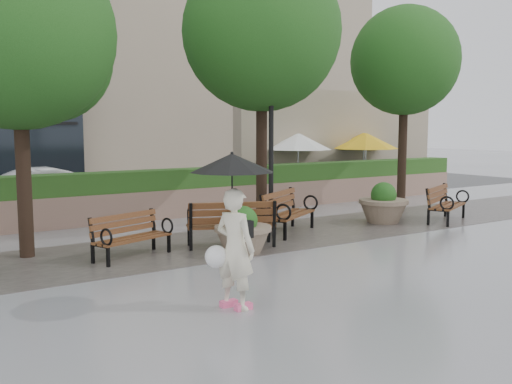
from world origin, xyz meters
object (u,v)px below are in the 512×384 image
bench_4 (446,211)px  pedestrian (233,215)px  planter_left (243,235)px  car_right (56,190)px  planter_right (383,207)px  bench_2 (231,233)px  bench_1 (132,245)px  bench_3 (289,221)px  lamppost (271,156)px

bench_4 → pedestrian: (-8.61, -3.17, 1.04)m
planter_left → car_right: bearing=101.9°
planter_right → planter_left: bearing=-168.1°
bench_2 → bench_1: bearing=18.0°
bench_3 → car_right: car_right is taller
bench_1 → pedestrian: (0.07, -3.72, 1.07)m
planter_left → lamppost: 3.13m
planter_left → lamppost: lamppost is taller
bench_3 → planter_right: size_ratio=1.52×
car_right → bench_3: bearing=-152.6°
bench_4 → bench_3: bearing=144.1°
planter_left → planter_right: bearing=11.9°
bench_3 → bench_4: bench_3 is taller
planter_left → planter_right: planter_right is taller
planter_left → pedestrian: 3.62m
bench_4 → planter_right: (-1.57, 0.79, 0.14)m
bench_1 → lamppost: lamppost is taller
bench_4 → pedestrian: pedestrian is taller
bench_3 → pedestrian: pedestrian is taller
bench_4 → planter_right: bearing=129.2°
bench_1 → pedestrian: size_ratio=0.79×
bench_3 → lamppost: 1.68m
bench_2 → planter_left: bearing=101.4°
car_right → pedestrian: size_ratio=1.87×
bench_2 → planter_right: (4.95, 0.40, 0.13)m
bench_2 → pedestrian: (-2.09, -3.57, 1.03)m
bench_2 → pedestrian: size_ratio=0.91×
planter_left → car_right: car_right is taller
pedestrian → bench_2: bearing=-51.9°
bench_4 → car_right: 11.30m
bench_3 → lamppost: (-0.07, 0.66, 1.54)m
bench_1 → bench_3: size_ratio=0.86×
bench_4 → lamppost: bearing=136.7°
bench_4 → lamppost: (-4.64, 1.62, 1.56)m
bench_1 → bench_2: bearing=-23.5°
planter_right → car_right: (-6.75, 6.85, 0.24)m
bench_4 → planter_left: 6.65m
lamppost → car_right: (-3.68, 6.02, -1.18)m
bench_2 → bench_3: 2.03m
pedestrian → bench_4: bearing=-91.4°
bench_1 → bench_3: 4.13m
bench_2 → pedestrian: 4.26m
bench_2 → lamppost: lamppost is taller
bench_4 → car_right: car_right is taller
bench_2 → planter_right: planter_right is taller
planter_left → pedestrian: pedestrian is taller
bench_4 → lamppost: 5.15m
planter_left → lamppost: size_ratio=0.28×
lamppost → bench_1: bearing=-165.0°
bench_1 → car_right: 7.12m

